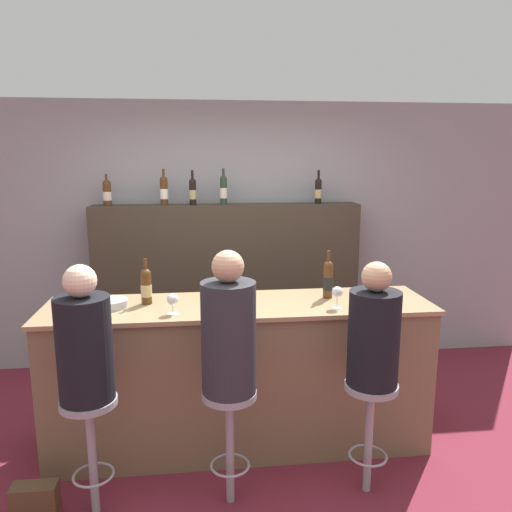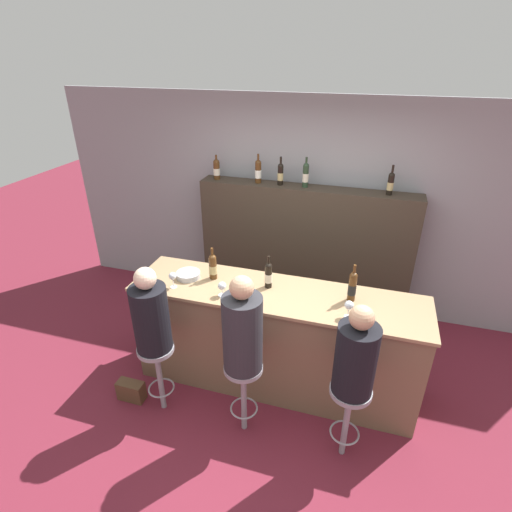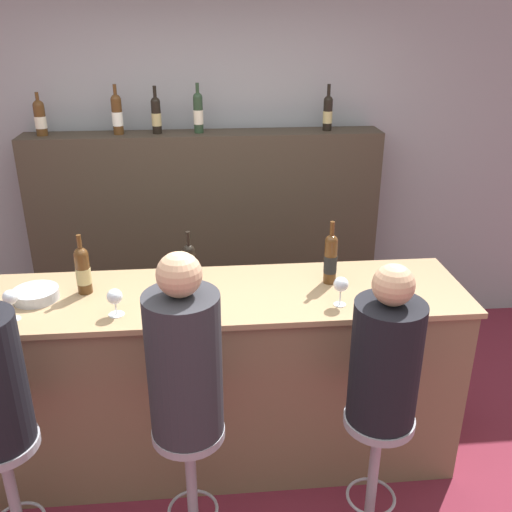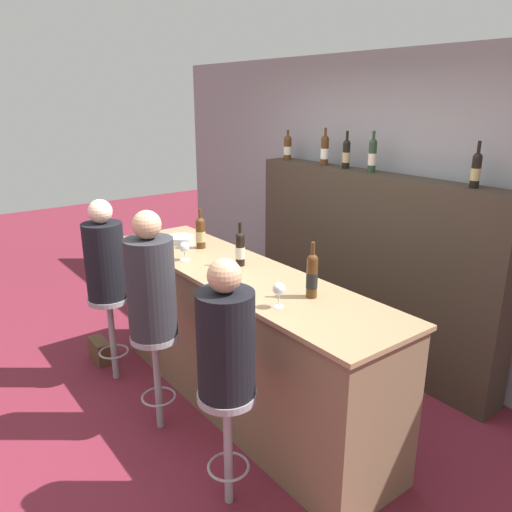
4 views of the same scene
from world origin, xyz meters
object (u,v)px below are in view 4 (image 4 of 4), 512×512
Objects in this scene: wine_bottle_counter_0 at (201,232)px; guest_seated_middle at (151,283)px; wine_bottle_counter_2 at (312,275)px; wine_glass_2 at (279,290)px; wine_bottle_backbar_0 at (288,147)px; wine_bottle_backbar_1 at (325,150)px; wine_bottle_counter_1 at (240,248)px; bar_stool_left at (110,317)px; bar_stool_right at (227,420)px; metal_bowl at (181,239)px; wine_glass_0 at (155,232)px; guest_seated_left at (104,256)px; wine_bottle_backbar_2 at (346,154)px; bar_stool_middle at (156,357)px; handbag at (100,351)px; wine_glass_1 at (184,248)px; guest_seated_right at (226,338)px; wine_bottle_backbar_4 at (476,170)px; wine_bottle_backbar_3 at (372,155)px.

guest_seated_middle is (0.53, -0.70, -0.11)m from wine_bottle_counter_0.
wine_bottle_counter_2 is 0.26m from wine_glass_2.
wine_bottle_backbar_1 is (0.51, -0.00, 0.02)m from wine_bottle_backbar_0.
wine_bottle_counter_1 is 1.26m from bar_stool_left.
wine_bottle_counter_1 is 1.27m from bar_stool_right.
wine_bottle_counter_0 is 0.26m from metal_bowl.
wine_bottle_backbar_0 reaches higher than wine_glass_0.
wine_bottle_counter_0 is at bearing 68.37° from guest_seated_left.
wine_bottle_backbar_2 is at bearing 68.46° from wine_glass_0.
wine_bottle_backbar_2 reaches higher than wine_bottle_counter_2.
wine_bottle_counter_0 is 0.44× the size of bar_stool_left.
wine_glass_2 reaches higher than bar_stool_middle.
wine_bottle_backbar_0 is 1.11× the size of handbag.
wine_bottle_counter_1 is 1.11× the size of wine_bottle_backbar_0.
wine_bottle_counter_0 is 1.23× the size of handbag.
wine_glass_1 is (0.48, 0.00, -0.02)m from wine_glass_0.
guest_seated_right is at bearing 0.00° from guest_seated_left.
wine_bottle_backbar_4 is at bearing 40.40° from wine_bottle_counter_0.
wine_bottle_backbar_3 is at bearing 65.95° from guest_seated_left.
guest_seated_left is (-0.89, -1.99, -0.71)m from wine_bottle_backbar_3.
guest_seated_right is 2.90× the size of handbag.
guest_seated_right reaches higher than handbag.
wine_bottle_backbar_4 reaches higher than guest_seated_right.
guest_seated_left is (-0.34, -1.99, -0.71)m from wine_bottle_backbar_1.
wine_bottle_counter_1 is at bearing -0.00° from wine_bottle_counter_0.
wine_bottle_counter_2 is 0.72m from guest_seated_right.
wine_bottle_counter_1 reaches higher than wine_glass_0.
bar_stool_right is at bearing -61.80° from wine_bottle_backbar_2.
guest_seated_middle is 1.02m from bar_stool_right.
metal_bowl is at bearing -102.40° from wine_bottle_backbar_1.
wine_bottle_backbar_4 is 2.32× the size of wine_glass_1.
wine_bottle_counter_0 is 1.54m from wine_bottle_backbar_3.
metal_bowl reaches higher than bar_stool_middle.
bar_stool_right is (1.67, 0.00, 0.00)m from bar_stool_left.
wine_bottle_backbar_2 is at bearing 85.12° from wine_glass_1.
bar_stool_right is (0.10, -0.70, -0.66)m from wine_bottle_counter_2.
wine_bottle_counter_0 is at bearing -115.31° from wine_bottle_backbar_3.
bar_stool_left is (-0.60, -1.99, -1.21)m from wine_bottle_backbar_2.
wine_bottle_counter_2 reaches higher than wine_bottle_counter_1.
wine_glass_0 is 1.01× the size of wine_glass_2.
wine_bottle_counter_2 is (0.75, 0.00, 0.01)m from wine_bottle_counter_1.
guest_seated_right is (0.10, -0.44, -0.13)m from wine_glass_2.
wine_bottle_backbar_1 reaches higher than wine_bottle_counter_2.
wine_bottle_backbar_1 is 2.68m from handbag.
wine_bottle_counter_2 is 1.70m from wine_bottle_backbar_2.
bar_stool_left is (0.18, -1.99, -1.20)m from wine_bottle_backbar_0.
wine_bottle_backbar_3 is 0.46× the size of bar_stool_right.
wine_bottle_backbar_0 is (-0.45, 1.29, 0.56)m from wine_bottle_counter_0.
wine_bottle_backbar_1 is at bearing 123.76° from guest_seated_right.
wine_glass_0 reaches higher than bar_stool_middle.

